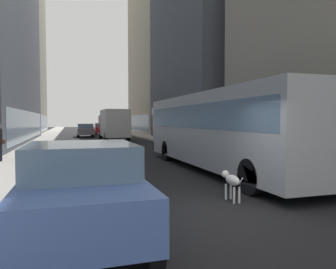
# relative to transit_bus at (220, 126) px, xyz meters

# --- Properties ---
(ground_plane) EXTENTS (120.00, 120.00, 0.00)m
(ground_plane) POSITION_rel_transit_bus_xyz_m (-2.80, 29.51, -1.78)
(ground_plane) COLOR black
(sidewalk_left) EXTENTS (2.40, 110.00, 0.15)m
(sidewalk_left) POSITION_rel_transit_bus_xyz_m (-8.50, 29.51, -1.70)
(sidewalk_left) COLOR #9E9991
(sidewalk_left) RESTS_ON ground
(sidewalk_right) EXTENTS (2.40, 110.00, 0.15)m
(sidewalk_right) POSITION_rel_transit_bus_xyz_m (2.90, 29.51, -1.70)
(sidewalk_right) COLOR #9E9991
(sidewalk_right) RESTS_ON ground
(building_left_far) EXTENTS (10.08, 16.94, 27.76)m
(building_left_far) POSITION_rel_transit_bus_xyz_m (-14.70, 40.76, 12.10)
(building_left_far) COLOR gray
(building_left_far) RESTS_ON ground
(building_right_far) EXTENTS (10.40, 15.65, 23.75)m
(building_right_far) POSITION_rel_transit_bus_xyz_m (9.10, 34.84, 10.09)
(building_right_far) COLOR #B2A893
(building_right_far) RESTS_ON ground
(transit_bus) EXTENTS (2.78, 11.53, 3.05)m
(transit_bus) POSITION_rel_transit_bus_xyz_m (0.00, 0.00, 0.00)
(transit_bus) COLOR #999EA3
(transit_bus) RESTS_ON ground
(car_red_coupe) EXTENTS (1.84, 4.79, 1.62)m
(car_red_coupe) POSITION_rel_transit_bus_xyz_m (-1.60, 34.14, -0.95)
(car_red_coupe) COLOR red
(car_red_coupe) RESTS_ON ground
(car_grey_wagon) EXTENTS (1.95, 4.26, 1.62)m
(car_grey_wagon) POSITION_rel_transit_bus_xyz_m (-4.00, 28.19, -0.95)
(car_grey_wagon) COLOR slate
(car_grey_wagon) RESTS_ON ground
(car_blue_hatchback) EXTENTS (1.93, 4.46, 1.62)m
(car_blue_hatchback) POSITION_rel_transit_bus_xyz_m (-5.60, -5.74, -0.95)
(car_blue_hatchback) COLOR #4C6BB7
(car_blue_hatchback) RESTS_ON ground
(box_truck) EXTENTS (2.30, 7.50, 3.05)m
(box_truck) POSITION_rel_transit_bus_xyz_m (-1.60, 20.36, -0.11)
(box_truck) COLOR #A51919
(box_truck) RESTS_ON ground
(dalmatian_dog) EXTENTS (0.22, 0.96, 0.72)m
(dalmatian_dog) POSITION_rel_transit_bus_xyz_m (-1.93, -4.51, -1.26)
(dalmatian_dog) COLOR white
(dalmatian_dog) RESTS_ON ground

